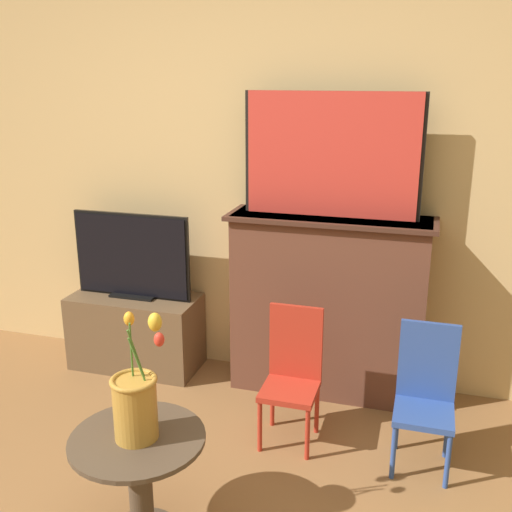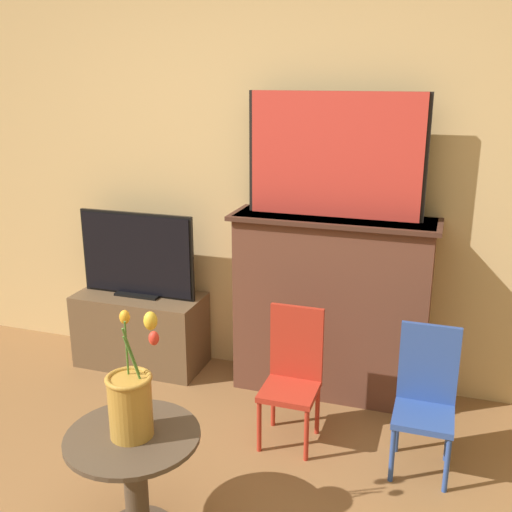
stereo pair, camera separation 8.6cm
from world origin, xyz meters
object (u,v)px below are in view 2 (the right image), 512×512
painting (335,156)px  chair_red (293,371)px  chair_blue (426,394)px  vase_tulips (131,400)px  tv_monitor (137,256)px

painting → chair_red: bearing=-97.4°
chair_blue → vase_tulips: vase_tulips is taller
painting → tv_monitor: size_ratio=1.28×
painting → tv_monitor: painting is taller
tv_monitor → chair_blue: (1.81, -0.52, -0.36)m
chair_red → vase_tulips: bearing=-115.4°
tv_monitor → chair_blue: 1.91m
vase_tulips → chair_blue: bearing=38.3°
tv_monitor → vase_tulips: 1.56m
painting → vase_tulips: bearing=-108.9°
vase_tulips → chair_red: bearing=64.6°
chair_blue → vase_tulips: size_ratio=1.41×
chair_red → chair_blue: (0.66, -0.03, 0.00)m
tv_monitor → chair_red: size_ratio=1.08×
tv_monitor → vase_tulips: size_ratio=1.52×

